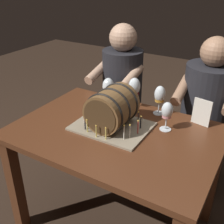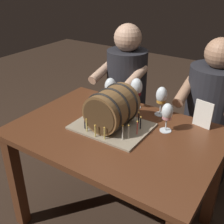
% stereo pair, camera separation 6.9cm
% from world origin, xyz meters
% --- Properties ---
extents(ground_plane, '(8.00, 8.00, 0.00)m').
position_xyz_m(ground_plane, '(0.00, 0.00, 0.00)').
color(ground_plane, '#332319').
extents(dining_table, '(1.17, 0.82, 0.73)m').
position_xyz_m(dining_table, '(0.00, 0.00, 0.61)').
color(dining_table, '#562D19').
rests_on(dining_table, ground).
extents(barrel_cake, '(0.43, 0.33, 0.25)m').
position_xyz_m(barrel_cake, '(-0.04, 0.02, 0.84)').
color(barrel_cake, gray).
rests_on(barrel_cake, dining_table).
extents(wine_glass_red, '(0.08, 0.08, 0.21)m').
position_xyz_m(wine_glass_red, '(-0.05, 0.33, 0.87)').
color(wine_glass_red, white).
rests_on(wine_glass_red, dining_table).
extents(wine_glass_amber, '(0.07, 0.07, 0.19)m').
position_xyz_m(wine_glass_amber, '(0.13, 0.32, 0.86)').
color(wine_glass_amber, white).
rests_on(wine_glass_amber, dining_table).
extents(wine_glass_empty, '(0.08, 0.08, 0.19)m').
position_xyz_m(wine_glass_empty, '(-0.21, 0.27, 0.86)').
color(wine_glass_empty, white).
rests_on(wine_glass_empty, dining_table).
extents(wine_glass_rose, '(0.07, 0.07, 0.17)m').
position_xyz_m(wine_glass_rose, '(0.24, 0.16, 0.85)').
color(wine_glass_rose, white).
rests_on(wine_glass_rose, dining_table).
extents(menu_card, '(0.11, 0.04, 0.16)m').
position_xyz_m(menu_card, '(0.40, 0.32, 0.81)').
color(menu_card, silver).
rests_on(menu_card, dining_table).
extents(person_seated_left, '(0.37, 0.46, 1.19)m').
position_xyz_m(person_seated_left, '(-0.35, 0.71, 0.55)').
color(person_seated_left, black).
rests_on(person_seated_left, ground).
extents(person_seated_right, '(0.41, 0.49, 1.17)m').
position_xyz_m(person_seated_right, '(0.35, 0.71, 0.55)').
color(person_seated_right, black).
rests_on(person_seated_right, ground).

